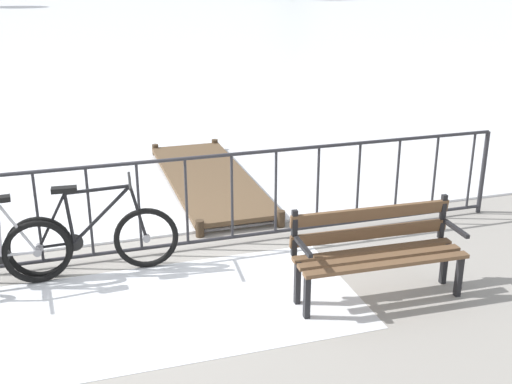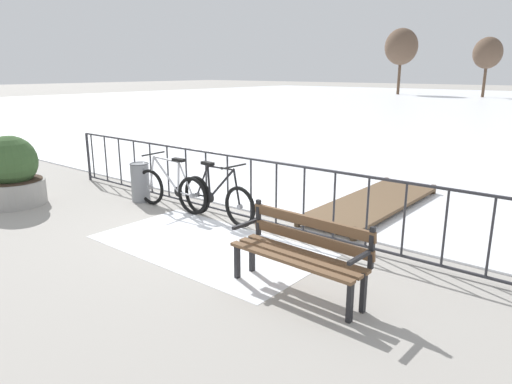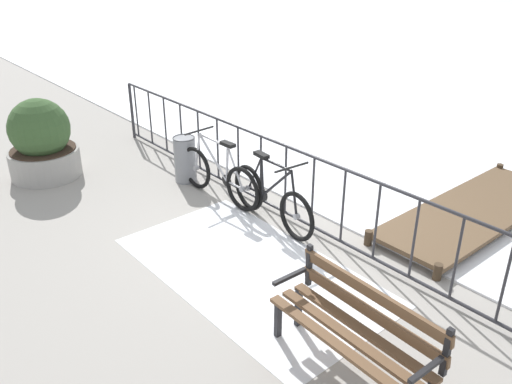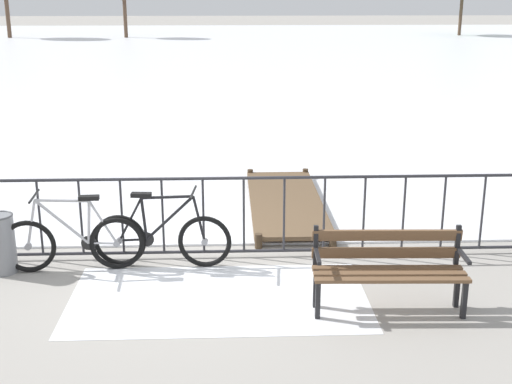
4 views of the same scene
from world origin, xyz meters
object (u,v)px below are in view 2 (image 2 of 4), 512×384
Objects in this scene: bicycle_near_railing at (217,198)px; planter_with_shrub at (12,174)px; trash_bin at (140,182)px; bicycle_second at (171,189)px; park_bench at (301,248)px.

planter_with_shrub is at bearing -154.21° from bicycle_near_railing.
bicycle_near_railing is at bearing 3.11° from trash_bin.
bicycle_second is (-1.06, -0.09, 0.00)m from bicycle_near_railing.
bicycle_near_railing reaches higher than park_bench.
park_bench is at bearing -18.18° from bicycle_second.
planter_with_shrub is at bearing -146.84° from bicycle_second.
planter_with_shrub reaches higher than bicycle_second.
bicycle_second is 0.85m from trash_bin.
planter_with_shrub is (-3.54, -1.71, 0.21)m from bicycle_near_railing.
bicycle_second is 2.34× the size of trash_bin.
trash_bin is (1.63, 1.61, -0.20)m from planter_with_shrub.
bicycle_second is 2.98m from planter_with_shrub.
bicycle_second is at bearing 1.00° from trash_bin.
bicycle_near_railing is 1.06× the size of park_bench.
trash_bin is at bearing 44.58° from planter_with_shrub.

